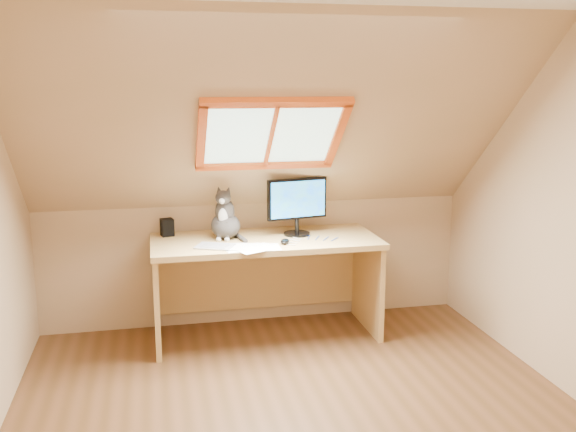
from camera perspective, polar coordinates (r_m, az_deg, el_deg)
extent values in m
plane|color=brown|center=(3.98, 1.51, -18.01)|extent=(3.50, 3.50, 0.00)
cube|color=tan|center=(1.96, 14.09, -12.09)|extent=(3.50, 0.02, 2.40)
cube|color=tan|center=(5.37, -2.86, -4.13)|extent=(3.50, 0.02, 1.00)
cube|color=tan|center=(4.41, -1.37, 8.21)|extent=(3.50, 1.56, 1.41)
cube|color=#B2E0CC|center=(4.49, -1.56, 7.38)|extent=(0.90, 0.53, 0.48)
cube|color=#E25015|center=(4.49, -1.56, 7.38)|extent=(1.02, 0.64, 0.59)
cube|color=tan|center=(4.95, -2.03, -2.25)|extent=(1.74, 0.76, 0.04)
cube|color=tan|center=(5.00, -11.61, -7.13)|extent=(0.04, 0.69, 0.75)
cube|color=tan|center=(5.27, 7.09, -5.96)|extent=(0.04, 0.69, 0.75)
cube|color=tan|center=(5.39, -2.66, -5.45)|extent=(1.64, 0.03, 0.53)
cylinder|color=black|center=(5.06, 0.80, -1.58)|extent=(0.21, 0.21, 0.02)
cylinder|color=black|center=(5.04, 0.80, -0.86)|extent=(0.03, 0.03, 0.11)
cube|color=black|center=(5.00, 0.81, 1.55)|extent=(0.49, 0.13, 0.32)
cube|color=#0A36DB|center=(4.98, 0.92, 1.50)|extent=(0.44, 0.09, 0.28)
ellipsoid|color=#3A3633|center=(4.96, -5.58, -0.86)|extent=(0.30, 0.33, 0.19)
ellipsoid|color=#3A3633|center=(4.92, -5.64, 0.39)|extent=(0.19, 0.19, 0.21)
ellipsoid|color=silver|center=(4.87, -5.79, -0.02)|extent=(0.08, 0.06, 0.12)
ellipsoid|color=#3A3633|center=(4.85, -5.78, 1.65)|extent=(0.15, 0.14, 0.11)
sphere|color=silver|center=(4.81, -5.90, 1.33)|extent=(0.04, 0.04, 0.04)
cone|color=#3A3633|center=(4.87, -6.17, 2.32)|extent=(0.07, 0.07, 0.07)
cone|color=#3A3633|center=(4.86, -5.32, 2.31)|extent=(0.07, 0.06, 0.07)
cube|color=black|center=(5.11, -10.70, -0.99)|extent=(0.11, 0.11, 0.14)
cube|color=#B2B2B7|center=(4.72, -6.51, -2.70)|extent=(0.32, 0.29, 0.01)
ellipsoid|color=black|center=(4.78, -0.28, -2.27)|extent=(0.10, 0.13, 0.04)
cube|color=white|center=(4.67, -3.71, -2.86)|extent=(0.33, 0.27, 0.00)
cube|color=white|center=(4.67, -3.71, -2.84)|extent=(0.32, 0.24, 0.00)
cube|color=white|center=(4.67, -3.71, -2.82)|extent=(0.35, 0.30, 0.00)
cube|color=white|center=(4.67, -3.71, -2.81)|extent=(0.34, 0.28, 0.00)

